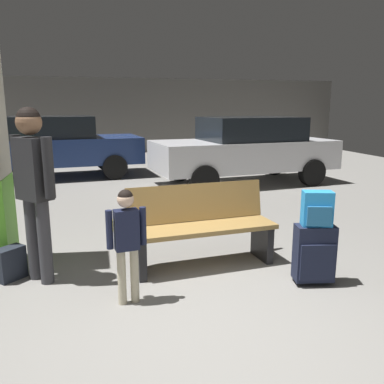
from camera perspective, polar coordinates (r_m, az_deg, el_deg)
ground_plane at (r=6.96m, az=-6.76°, el=-2.77°), size 18.00×18.00×0.10m
garage_back_wall at (r=15.56m, az=-10.79°, el=10.72°), size 18.00×0.12×2.80m
bench at (r=4.39m, az=1.37°, el=-4.93°), size 1.64×0.68×0.89m
suitcase at (r=4.12m, az=17.20°, el=-8.44°), size 0.41×0.29×0.60m
backpack_bright at (r=3.99m, az=17.59°, el=-2.37°), size 0.31×0.25×0.34m
child at (r=3.51m, az=-9.41°, el=-6.06°), size 0.35×0.20×1.04m
adult at (r=4.11m, az=-21.88°, el=2.04°), size 0.43×0.47×1.74m
backpack_dark_floor at (r=4.50m, az=-24.73°, el=-9.36°), size 0.32×0.31×0.34m
parked_car_near at (r=9.15m, az=7.70°, el=6.24°), size 4.28×2.19×1.51m
parked_car_far at (r=10.43m, az=-19.19°, el=6.39°), size 4.27×2.16×1.51m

